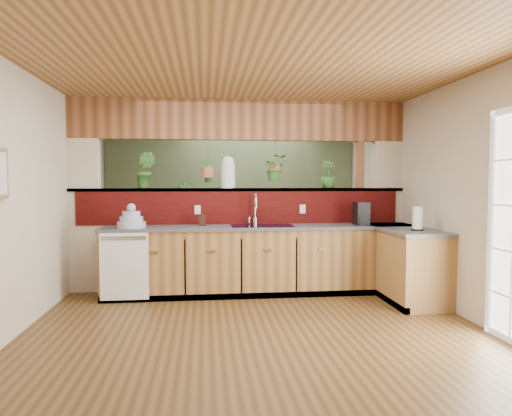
{
  "coord_description": "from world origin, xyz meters",
  "views": [
    {
      "loc": [
        -0.5,
        -4.96,
        1.48
      ],
      "look_at": [
        0.14,
        0.7,
        1.15
      ],
      "focal_mm": 32.0,
      "sensor_mm": 36.0,
      "label": 1
    }
  ],
  "objects": [
    {
      "name": "ground",
      "position": [
        0.0,
        0.0,
        0.0
      ],
      "size": [
        4.6,
        7.0,
        0.01
      ],
      "primitive_type": "cube",
      "color": "#4E3418",
      "rests_on": "ground"
    },
    {
      "name": "ceiling",
      "position": [
        0.0,
        0.0,
        2.6
      ],
      "size": [
        4.6,
        7.0,
        0.01
      ],
      "primitive_type": "cube",
      "color": "brown",
      "rests_on": "ground"
    },
    {
      "name": "wall_back",
      "position": [
        0.0,
        3.5,
        1.3
      ],
      "size": [
        4.6,
        0.02,
        2.6
      ],
      "primitive_type": "cube",
      "color": "beige",
      "rests_on": "ground"
    },
    {
      "name": "wall_front",
      "position": [
        0.0,
        -3.5,
        1.3
      ],
      "size": [
        4.6,
        0.02,
        2.6
      ],
      "primitive_type": "cube",
      "color": "beige",
      "rests_on": "ground"
    },
    {
      "name": "wall_left",
      "position": [
        -2.3,
        0.0,
        1.3
      ],
      "size": [
        0.02,
        7.0,
        2.6
      ],
      "primitive_type": "cube",
      "color": "beige",
      "rests_on": "ground"
    },
    {
      "name": "wall_right",
      "position": [
        2.3,
        0.0,
        1.3
      ],
      "size": [
        0.02,
        7.0,
        2.6
      ],
      "primitive_type": "cube",
      "color": "beige",
      "rests_on": "ground"
    },
    {
      "name": "pass_through_partition",
      "position": [
        0.03,
        1.35,
        1.19
      ],
      "size": [
        4.6,
        0.21,
        2.6
      ],
      "color": "beige",
      "rests_on": "ground"
    },
    {
      "name": "pass_through_ledge",
      "position": [
        0.0,
        1.35,
        1.37
      ],
      "size": [
        4.6,
        0.21,
        0.04
      ],
      "primitive_type": "cube",
      "color": "brown",
      "rests_on": "ground"
    },
    {
      "name": "header_beam",
      "position": [
        0.0,
        1.35,
        2.33
      ],
      "size": [
        4.6,
        0.15,
        0.55
      ],
      "primitive_type": "cube",
      "color": "brown",
      "rests_on": "ground"
    },
    {
      "name": "sage_backwall",
      "position": [
        0.0,
        3.48,
        1.3
      ],
      "size": [
        4.55,
        0.02,
        2.55
      ],
      "primitive_type": "cube",
      "color": "#526545",
      "rests_on": "ground"
    },
    {
      "name": "countertop",
      "position": [
        0.84,
        0.87,
        0.45
      ],
      "size": [
        4.14,
        1.52,
        0.9
      ],
      "color": "brown",
      "rests_on": "ground"
    },
    {
      "name": "dishwasher",
      "position": [
        -1.48,
        0.66,
        0.46
      ],
      "size": [
        0.58,
        0.03,
        0.82
      ],
      "color": "white",
      "rests_on": "ground"
    },
    {
      "name": "navy_sink",
      "position": [
        0.25,
        0.98,
        0.82
      ],
      "size": [
        0.82,
        0.5,
        0.18
      ],
      "color": "black",
      "rests_on": "countertop"
    },
    {
      "name": "faucet",
      "position": [
        0.17,
        1.13,
        1.13
      ],
      "size": [
        0.18,
        0.19,
        0.42
      ],
      "color": "#B7B7B2",
      "rests_on": "countertop"
    },
    {
      "name": "dish_stack",
      "position": [
        -1.42,
        0.88,
        1.0
      ],
      "size": [
        0.35,
        0.35,
        0.31
      ],
      "color": "#9CA7C9",
      "rests_on": "countertop"
    },
    {
      "name": "soap_dispenser",
      "position": [
        -0.54,
        1.08,
        1.0
      ],
      "size": [
        0.09,
        0.09,
        0.2
      ],
      "primitive_type": "imported",
      "rotation": [
        0.0,
        0.0,
        0.02
      ],
      "color": "#3B2115",
      "rests_on": "countertop"
    },
    {
      "name": "coffee_maker",
      "position": [
        1.58,
        0.91,
        1.04
      ],
      "size": [
        0.16,
        0.28,
        0.31
      ],
      "rotation": [
        0.0,
        0.0,
        -0.05
      ],
      "color": "black",
      "rests_on": "countertop"
    },
    {
      "name": "paper_towel",
      "position": [
        2.01,
        0.18,
        1.04
      ],
      "size": [
        0.14,
        0.14,
        0.3
      ],
      "color": "black",
      "rests_on": "countertop"
    },
    {
      "name": "glass_jar",
      "position": [
        -0.18,
        1.35,
        1.61
      ],
      "size": [
        0.2,
        0.2,
        0.44
      ],
      "color": "silver",
      "rests_on": "pass_through_ledge"
    },
    {
      "name": "ledge_plant_left",
      "position": [
        -1.3,
        1.35,
        1.63
      ],
      "size": [
        0.31,
        0.27,
        0.49
      ],
      "primitive_type": "imported",
      "rotation": [
        0.0,
        0.0,
        -0.23
      ],
      "color": "#2C6021",
      "rests_on": "pass_through_ledge"
    },
    {
      "name": "ledge_plant_right",
      "position": [
        1.24,
        1.35,
        1.59
      ],
      "size": [
        0.24,
        0.24,
        0.39
      ],
      "primitive_type": "imported",
      "rotation": [
        0.0,
        0.0,
        0.07
      ],
      "color": "#2C6021",
      "rests_on": "pass_through_ledge"
    },
    {
      "name": "hanging_plant_a",
      "position": [
        -0.46,
        1.35,
        1.76
      ],
      "size": [
        0.22,
        0.19,
        0.51
      ],
      "color": "brown",
      "rests_on": "header_beam"
    },
    {
      "name": "hanging_plant_b",
      "position": [
        0.48,
        1.35,
        1.83
      ],
      "size": [
        0.34,
        0.3,
        0.49
      ],
      "color": "brown",
      "rests_on": "header_beam"
    },
    {
      "name": "shelving_console",
      "position": [
        -0.42,
        3.25,
        0.5
      ],
      "size": [
        1.7,
        0.76,
        1.1
      ],
      "primitive_type": "cube",
      "rotation": [
        0.0,
        0.0,
        0.2
      ],
      "color": "black",
      "rests_on": "ground"
    },
    {
      "name": "shelf_plant_a",
      "position": [
        -0.86,
        3.25,
        1.26
      ],
      "size": [
        0.24,
        0.18,
        0.42
      ],
      "primitive_type": "imported",
      "rotation": [
        0.0,
        0.0,
        0.12
      ],
      "color": "#2C6021",
      "rests_on": "shelving_console"
    },
    {
      "name": "shelf_plant_b",
      "position": [
        -0.02,
        3.25,
        1.27
      ],
      "size": [
        0.26,
        0.26,
        0.44
      ],
      "primitive_type": "imported",
      "rotation": [
        0.0,
        0.0,
        -0.07
      ],
      "color": "#2C6021",
      "rests_on": "shelving_console"
    },
    {
      "name": "floor_plant",
      "position": [
        0.75,
        2.57,
        0.4
      ],
      "size": [
        0.79,
        0.71,
        0.79
      ],
      "primitive_type": "imported",
      "rotation": [
        0.0,
        0.0,
        0.14
      ],
      "color": "#2C6021",
      "rests_on": "ground"
    }
  ]
}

